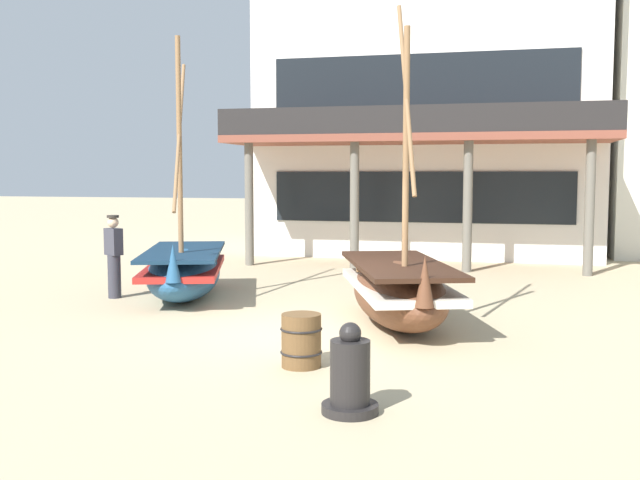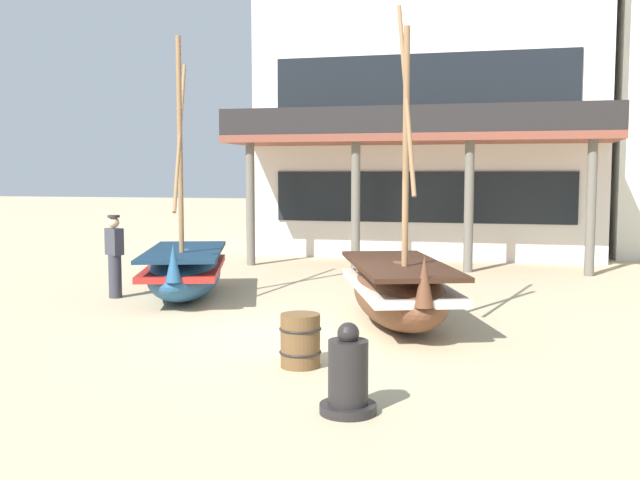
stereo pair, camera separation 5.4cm
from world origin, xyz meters
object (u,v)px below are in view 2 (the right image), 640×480
fisherman_by_hull (115,257)px  wooden_barrel (300,340)px  fishing_boat_near_left (399,290)px  harbor_building_main (433,92)px  capstan_winch (348,377)px  fishing_boat_centre_large (185,270)px

fisherman_by_hull → wooden_barrel: 6.68m
fishing_boat_near_left → fisherman_by_hull: (-5.98, 1.30, 0.24)m
fisherman_by_hull → harbor_building_main: (5.29, 11.25, 4.33)m
fishing_boat_near_left → fisherman_by_hull: fishing_boat_near_left is taller
capstan_winch → fishing_boat_near_left: bearing=91.6°
capstan_winch → wooden_barrel: bearing=120.5°
fisherman_by_hull → harbor_building_main: harbor_building_main is taller
fishing_boat_centre_large → harbor_building_main: harbor_building_main is taller
fisherman_by_hull → wooden_barrel: bearing=-39.9°
fishing_boat_centre_large → fishing_boat_near_left: bearing=-19.8°
wooden_barrel → fishing_boat_near_left: bearing=73.7°
wooden_barrel → harbor_building_main: (0.18, 15.52, 4.82)m
capstan_winch → wooden_barrel: (-1.00, 1.69, -0.04)m
fisherman_by_hull → fishing_boat_centre_large: bearing=14.9°
capstan_winch → harbor_building_main: 17.88m
capstan_winch → fisherman_by_hull: bearing=135.7°
fishing_boat_centre_large → fisherman_by_hull: bearing=-165.1°
capstan_winch → wooden_barrel: capstan_winch is taller
fisherman_by_hull → wooden_barrel: fisherman_by_hull is taller
fishing_boat_near_left → fisherman_by_hull: size_ratio=3.12×
fishing_boat_near_left → capstan_winch: size_ratio=5.41×
fishing_boat_near_left → fishing_boat_centre_large: fishing_boat_near_left is taller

